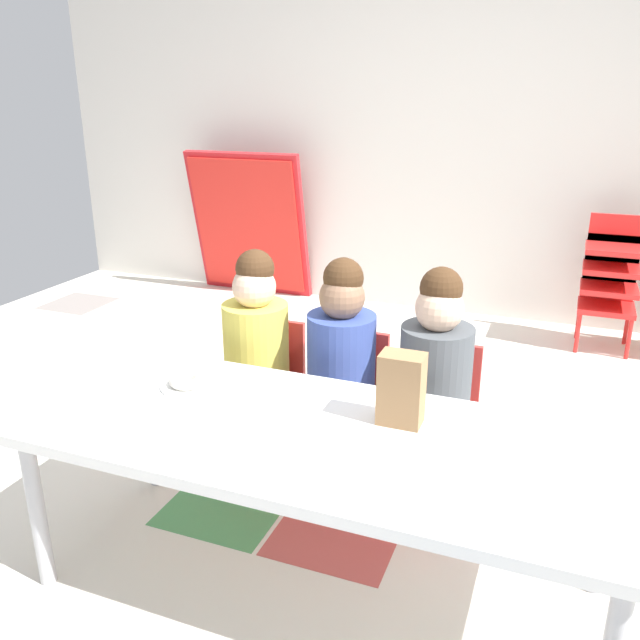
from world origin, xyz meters
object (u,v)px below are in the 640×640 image
(seated_child_middle_seat, at_px, (342,353))
(donut_powdered_on_plate, at_px, (187,380))
(folded_activity_table, at_px, (249,225))
(paper_bag_brown, at_px, (401,389))
(paper_plate_near_edge, at_px, (188,386))
(seated_child_far_right, at_px, (436,367))
(seated_child_near_camera, at_px, (257,341))
(craft_table, at_px, (318,445))
(kid_chair_red_stack, at_px, (610,274))

(seated_child_middle_seat, distance_m, donut_powdered_on_plate, 0.61)
(folded_activity_table, bearing_deg, paper_bag_brown, -54.64)
(folded_activity_table, relative_size, paper_plate_near_edge, 6.04)
(donut_powdered_on_plate, bearing_deg, folded_activity_table, 113.21)
(folded_activity_table, distance_m, donut_powdered_on_plate, 2.87)
(donut_powdered_on_plate, bearing_deg, seated_child_far_right, 32.41)
(paper_bag_brown, xyz_separation_m, paper_plate_near_edge, (-0.73, -0.02, -0.11))
(donut_powdered_on_plate, bearing_deg, seated_child_near_camera, 87.16)
(folded_activity_table, height_order, paper_plate_near_edge, folded_activity_table)
(seated_child_middle_seat, bearing_deg, paper_bag_brown, -52.69)
(craft_table, xyz_separation_m, seated_child_far_right, (0.22, 0.59, 0.05))
(seated_child_far_right, bearing_deg, folded_activity_table, 130.84)
(kid_chair_red_stack, bearing_deg, craft_table, -108.63)
(seated_child_far_right, height_order, kid_chair_red_stack, seated_child_far_right)
(folded_activity_table, bearing_deg, donut_powdered_on_plate, -66.79)
(seated_child_near_camera, bearing_deg, kid_chair_red_stack, 55.51)
(paper_plate_near_edge, relative_size, donut_powdered_on_plate, 1.50)
(craft_table, distance_m, paper_plate_near_edge, 0.53)
(seated_child_near_camera, xyz_separation_m, seated_child_middle_seat, (0.36, 0.00, 0.00))
(seated_child_middle_seat, bearing_deg, craft_table, -77.14)
(paper_bag_brown, relative_size, paper_plate_near_edge, 1.22)
(seated_child_middle_seat, height_order, donut_powdered_on_plate, seated_child_middle_seat)
(kid_chair_red_stack, height_order, paper_bag_brown, kid_chair_red_stack)
(seated_child_far_right, relative_size, paper_bag_brown, 4.17)
(paper_plate_near_edge, bearing_deg, kid_chair_red_stack, 60.55)
(kid_chair_red_stack, bearing_deg, donut_powdered_on_plate, -119.45)
(kid_chair_red_stack, relative_size, donut_powdered_on_plate, 6.69)
(seated_child_middle_seat, height_order, kid_chair_red_stack, seated_child_middle_seat)
(seated_child_far_right, xyz_separation_m, kid_chair_red_stack, (0.64, 1.98, -0.10))
(donut_powdered_on_plate, bearing_deg, seated_child_middle_seat, 50.92)
(seated_child_middle_seat, distance_m, paper_plate_near_edge, 0.61)
(seated_child_near_camera, distance_m, donut_powdered_on_plate, 0.47)
(folded_activity_table, height_order, donut_powdered_on_plate, folded_activity_table)
(paper_bag_brown, bearing_deg, donut_powdered_on_plate, -178.47)
(paper_bag_brown, relative_size, donut_powdered_on_plate, 1.84)
(seated_child_far_right, height_order, donut_powdered_on_plate, seated_child_far_right)
(seated_child_near_camera, bearing_deg, folded_activity_table, 118.05)
(seated_child_far_right, distance_m, kid_chair_red_stack, 2.08)
(seated_child_middle_seat, xyz_separation_m, paper_bag_brown, (0.34, -0.45, 0.11))
(kid_chair_red_stack, height_order, donut_powdered_on_plate, kid_chair_red_stack)
(seated_child_near_camera, xyz_separation_m, paper_bag_brown, (0.70, -0.45, 0.11))
(craft_table, distance_m, seated_child_middle_seat, 0.61)
(craft_table, relative_size, seated_child_far_right, 1.95)
(seated_child_middle_seat, height_order, paper_bag_brown, seated_child_middle_seat)
(folded_activity_table, height_order, paper_bag_brown, folded_activity_table)
(paper_plate_near_edge, bearing_deg, craft_table, -12.97)
(folded_activity_table, bearing_deg, seated_child_middle_seat, -55.06)
(seated_child_middle_seat, height_order, folded_activity_table, folded_activity_table)
(craft_table, relative_size, folded_activity_table, 1.65)
(seated_child_middle_seat, distance_m, paper_bag_brown, 0.58)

